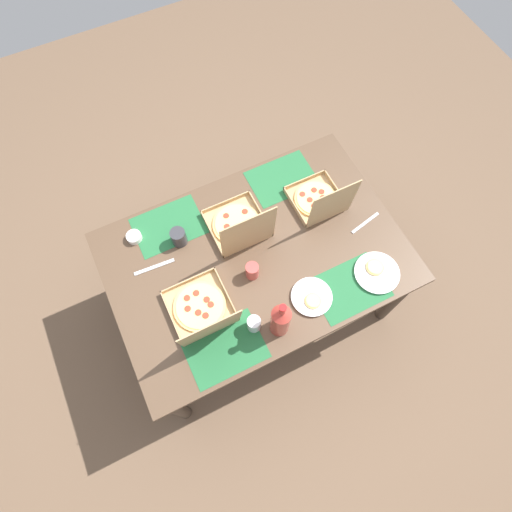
% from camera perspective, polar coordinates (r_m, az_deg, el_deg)
% --- Properties ---
extents(ground_plane, '(6.00, 6.00, 0.00)m').
position_cam_1_polar(ground_plane, '(2.83, 0.00, -5.93)').
color(ground_plane, brown).
extents(dining_table, '(1.50, 1.02, 0.72)m').
position_cam_1_polar(dining_table, '(2.24, 0.00, -1.01)').
color(dining_table, '#3F3328').
rests_on(dining_table, ground_plane).
extents(placemat_near_left, '(0.36, 0.26, 0.00)m').
position_cam_1_polar(placemat_near_left, '(2.38, 3.54, 10.43)').
color(placemat_near_left, '#236638').
rests_on(placemat_near_left, dining_table).
extents(placemat_near_right, '(0.36, 0.26, 0.00)m').
position_cam_1_polar(placemat_near_right, '(2.27, -11.75, 4.01)').
color(placemat_near_right, '#236638').
rests_on(placemat_near_right, dining_table).
extents(placemat_far_left, '(0.36, 0.26, 0.00)m').
position_cam_1_polar(placemat_far_left, '(2.14, 12.52, -4.25)').
color(placemat_far_left, '#236638').
rests_on(placemat_far_left, dining_table).
extents(placemat_far_right, '(0.36, 0.26, 0.00)m').
position_cam_1_polar(placemat_far_right, '(2.01, -4.22, -12.38)').
color(placemat_far_right, '#236638').
rests_on(placemat_far_right, dining_table).
extents(pizza_box_corner_left, '(0.29, 0.34, 0.32)m').
position_cam_1_polar(pizza_box_corner_left, '(2.02, -7.33, -7.39)').
color(pizza_box_corner_left, tan).
rests_on(pizza_box_corner_left, dining_table).
extents(pizza_box_corner_right, '(0.26, 0.28, 0.30)m').
position_cam_1_polar(pizza_box_corner_right, '(2.28, 8.55, 7.53)').
color(pizza_box_corner_right, tan).
rests_on(pizza_box_corner_right, dining_table).
extents(pizza_box_edge_far, '(0.29, 0.30, 0.32)m').
position_cam_1_polar(pizza_box_edge_far, '(2.17, -2.31, 4.10)').
color(pizza_box_edge_far, tan).
rests_on(pizza_box_edge_far, dining_table).
extents(plate_near_left, '(0.23, 0.23, 0.03)m').
position_cam_1_polar(plate_near_left, '(2.19, 16.01, -2.13)').
color(plate_near_left, white).
rests_on(plate_near_left, dining_table).
extents(plate_middle, '(0.20, 0.20, 0.03)m').
position_cam_1_polar(plate_middle, '(2.08, 7.55, -5.57)').
color(plate_middle, white).
rests_on(plate_middle, dining_table).
extents(soda_bottle, '(0.09, 0.09, 0.32)m').
position_cam_1_polar(soda_bottle, '(1.90, 3.33, -8.62)').
color(soda_bottle, '#B2382D').
rests_on(soda_bottle, dining_table).
extents(cup_red, '(0.08, 0.08, 0.10)m').
position_cam_1_polar(cup_red, '(2.18, -10.42, 2.53)').
color(cup_red, '#333338').
rests_on(cup_red, dining_table).
extents(cup_clear_right, '(0.07, 0.07, 0.10)m').
position_cam_1_polar(cup_clear_right, '(2.07, -0.51, -2.01)').
color(cup_clear_right, '#BF4742').
rests_on(cup_clear_right, dining_table).
extents(cup_spare, '(0.06, 0.06, 0.09)m').
position_cam_1_polar(cup_spare, '(1.99, -0.28, -9.16)').
color(cup_spare, silver).
rests_on(cup_spare, dining_table).
extents(condiment_bowl, '(0.08, 0.08, 0.04)m').
position_cam_1_polar(condiment_bowl, '(2.27, -16.16, 2.48)').
color(condiment_bowl, white).
rests_on(condiment_bowl, dining_table).
extents(fork_by_near_left, '(0.19, 0.06, 0.00)m').
position_cam_1_polar(fork_by_near_left, '(2.31, 14.57, 4.37)').
color(fork_by_near_left, '#B7B7BC').
rests_on(fork_by_near_left, dining_table).
extents(knife_by_near_right, '(0.21, 0.03, 0.00)m').
position_cam_1_polar(knife_by_near_right, '(2.19, -13.59, -1.45)').
color(knife_by_near_right, '#B7B7BC').
rests_on(knife_by_near_right, dining_table).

